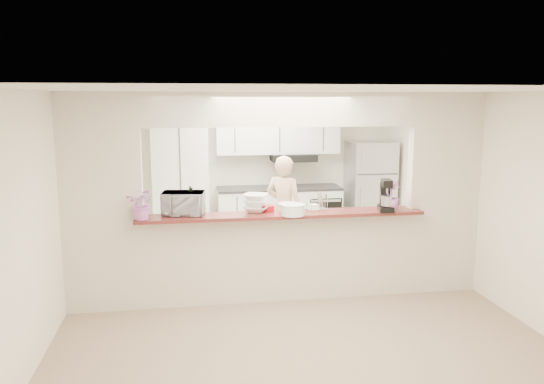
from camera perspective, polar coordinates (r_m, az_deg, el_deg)
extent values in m
plane|color=tan|center=(6.63, 0.98, -11.43)|extent=(6.00, 6.00, 0.00)
cube|color=silver|center=(8.07, -0.99, -7.44)|extent=(5.00, 2.90, 0.01)
cube|color=beige|center=(6.26, -17.80, -1.27)|extent=(0.90, 0.15, 2.50)
cube|color=beige|center=(6.94, 17.91, -0.21)|extent=(0.90, 0.15, 2.50)
cube|color=beige|center=(6.18, 1.05, 8.87)|extent=(3.20, 0.15, 0.40)
cube|color=beige|center=(6.46, 1.00, -7.08)|extent=(3.20, 0.15, 1.05)
cube|color=maroon|center=(6.27, 1.09, -2.44)|extent=(3.40, 0.38, 0.04)
cube|color=white|center=(8.88, -9.78, 0.94)|extent=(0.90, 0.60, 2.10)
cube|color=white|center=(9.12, 0.76, -2.51)|extent=(2.10, 0.60, 0.90)
cube|color=#2B2B2D|center=(9.04, 0.76, 0.41)|extent=(2.10, 0.62, 0.04)
cube|color=white|center=(9.05, 0.64, 6.51)|extent=(2.10, 0.35, 0.75)
cube|color=black|center=(9.03, 2.32, 3.72)|extent=(0.75, 0.45, 0.12)
cube|color=black|center=(8.98, 5.82, -2.43)|extent=(0.55, 0.02, 0.55)
cube|color=#B5B4BA|center=(9.41, 10.46, 0.19)|extent=(0.75, 0.70, 1.70)
imported|color=#C669AE|center=(6.05, -13.80, -1.27)|extent=(0.39, 0.37, 0.35)
cylinder|color=black|center=(6.26, -8.60, -1.31)|extent=(0.06, 0.06, 0.23)
cylinder|color=black|center=(6.23, -8.64, 0.09)|extent=(0.02, 0.02, 0.08)
cylinder|color=black|center=(6.26, -8.77, -1.25)|extent=(0.07, 0.07, 0.24)
cylinder|color=black|center=(6.23, -8.80, 0.24)|extent=(0.02, 0.02, 0.08)
imported|color=#BBBABF|center=(6.24, -9.52, -1.21)|extent=(0.52, 0.39, 0.27)
imported|color=white|center=(6.30, -1.76, -1.22)|extent=(0.38, 0.38, 0.21)
cylinder|color=white|center=(6.14, 2.25, -1.95)|extent=(0.27, 0.27, 0.12)
cylinder|color=white|center=(6.12, 2.25, -1.36)|extent=(0.28, 0.28, 0.01)
cylinder|color=white|center=(6.35, 1.85, -1.70)|extent=(0.26, 0.26, 0.09)
cylinder|color=white|center=(6.34, 1.85, -1.28)|extent=(0.27, 0.27, 0.01)
cylinder|color=maroon|center=(6.36, -0.45, -1.75)|extent=(0.15, 0.15, 0.07)
cylinder|color=#C2B388|center=(6.42, 2.57, -1.64)|extent=(0.16, 0.16, 0.07)
cube|color=silver|center=(6.45, 4.87, -1.87)|extent=(0.26, 0.19, 0.01)
cube|color=white|center=(6.45, 4.87, -1.55)|extent=(0.12, 0.12, 0.06)
cube|color=black|center=(6.52, 12.12, -1.73)|extent=(0.21, 0.28, 0.06)
cube|color=black|center=(6.57, 12.04, -0.12)|extent=(0.13, 0.11, 0.27)
cube|color=black|center=(6.45, 12.23, 0.92)|extent=(0.15, 0.24, 0.09)
cylinder|color=#B7B7BC|center=(6.44, 12.24, -0.91)|extent=(0.13, 0.13, 0.12)
imported|color=#BA6AC5|center=(6.49, 12.62, -0.34)|extent=(0.23, 0.23, 0.39)
imported|color=#D3A889|center=(7.89, 1.30, -1.89)|extent=(0.70, 0.65, 1.60)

